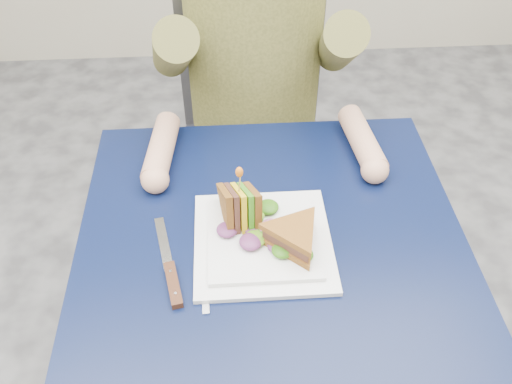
{
  "coord_description": "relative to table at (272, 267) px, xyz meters",
  "views": [
    {
      "loc": [
        -0.08,
        -0.68,
        1.52
      ],
      "look_at": [
        -0.03,
        0.04,
        0.82
      ],
      "focal_mm": 38.0,
      "sensor_mm": 36.0,
      "label": 1
    }
  ],
  "objects": [
    {
      "name": "sandwich_flat",
      "position": [
        0.04,
        -0.03,
        0.12
      ],
      "size": [
        0.19,
        0.19,
        0.05
      ],
      "color": "brown",
      "rests_on": "plate"
    },
    {
      "name": "toothpick_frill",
      "position": [
        -0.06,
        0.04,
        0.23
      ],
      "size": [
        0.01,
        0.01,
        0.02
      ],
      "primitive_type": "ellipsoid",
      "color": "orange",
      "rests_on": "sandwich_upright"
    },
    {
      "name": "chair",
      "position": [
        0.0,
        0.65,
        -0.11
      ],
      "size": [
        0.42,
        0.4,
        0.93
      ],
      "color": "#47474C",
      "rests_on": "ground"
    },
    {
      "name": "onion_ring",
      "position": [
        -0.0,
        -0.0,
        0.11
      ],
      "size": [
        0.04,
        0.04,
        0.02
      ],
      "primitive_type": "torus",
      "rotation": [
        0.44,
        0.0,
        0.0
      ],
      "color": "#9E4C7A",
      "rests_on": "plate"
    },
    {
      "name": "plate",
      "position": [
        -0.02,
        -0.01,
        0.09
      ],
      "size": [
        0.26,
        0.26,
        0.02
      ],
      "color": "white",
      "rests_on": "table"
    },
    {
      "name": "lettuce_spill",
      "position": [
        -0.01,
        0.0,
        0.11
      ],
      "size": [
        0.15,
        0.13,
        0.02
      ],
      "primitive_type": null,
      "color": "#337A14",
      "rests_on": "plate"
    },
    {
      "name": "diner",
      "position": [
        -0.0,
        0.54,
        0.26
      ],
      "size": [
        0.54,
        0.59,
        0.74
      ],
      "color": "brown",
      "rests_on": "chair"
    },
    {
      "name": "fork",
      "position": [
        -0.13,
        -0.07,
        0.08
      ],
      "size": [
        0.02,
        0.18,
        0.01
      ],
      "color": "silver",
      "rests_on": "table"
    },
    {
      "name": "toothpick",
      "position": [
        -0.06,
        0.04,
        0.2
      ],
      "size": [
        0.01,
        0.01,
        0.06
      ],
      "primitive_type": "cylinder",
      "rotation": [
        0.14,
        0.07,
        0.0
      ],
      "color": "tan",
      "rests_on": "sandwich_upright"
    },
    {
      "name": "knife",
      "position": [
        -0.19,
        -0.08,
        0.09
      ],
      "size": [
        0.07,
        0.22,
        0.02
      ],
      "color": "silver",
      "rests_on": "table"
    },
    {
      "name": "table",
      "position": [
        0.0,
        0.0,
        0.0
      ],
      "size": [
        0.75,
        0.75,
        0.73
      ],
      "color": "black",
      "rests_on": "ground"
    },
    {
      "name": "sandwich_upright",
      "position": [
        -0.06,
        0.04,
        0.13
      ],
      "size": [
        0.09,
        0.15,
        0.15
      ],
      "color": "brown",
      "rests_on": "plate"
    }
  ]
}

